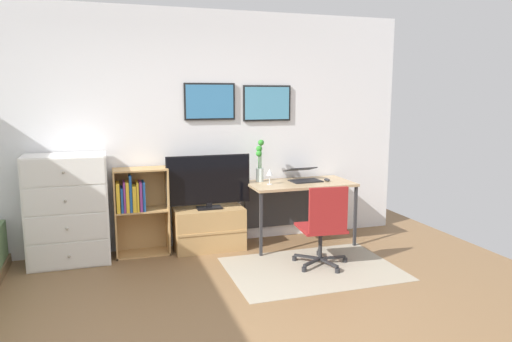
{
  "coord_description": "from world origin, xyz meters",
  "views": [
    {
      "loc": [
        -0.5,
        -2.97,
        1.76
      ],
      "look_at": [
        0.93,
        1.5,
        0.99
      ],
      "focal_mm": 33.16,
      "sensor_mm": 36.0,
      "label": 1
    }
  ],
  "objects_px": {
    "bookshelf": "(137,205)",
    "wine_glass": "(270,173)",
    "tv_stand": "(209,229)",
    "laptop": "(303,175)",
    "office_chair": "(324,224)",
    "desk": "(297,192)",
    "dresser": "(68,210)",
    "bamboo_vase": "(260,163)",
    "computer_mouse": "(327,180)",
    "television": "(209,182)"
  },
  "relations": [
    {
      "from": "bookshelf",
      "to": "wine_glass",
      "type": "height_order",
      "value": "bookshelf"
    },
    {
      "from": "tv_stand",
      "to": "laptop",
      "type": "distance_m",
      "value": 1.28
    },
    {
      "from": "bookshelf",
      "to": "office_chair",
      "type": "relative_size",
      "value": 1.12
    },
    {
      "from": "tv_stand",
      "to": "desk",
      "type": "height_order",
      "value": "desk"
    },
    {
      "from": "dresser",
      "to": "bamboo_vase",
      "type": "distance_m",
      "value": 2.15
    },
    {
      "from": "computer_mouse",
      "to": "tv_stand",
      "type": "bearing_deg",
      "value": 173.49
    },
    {
      "from": "desk",
      "to": "television",
      "type": "bearing_deg",
      "value": 178.96
    },
    {
      "from": "dresser",
      "to": "television",
      "type": "bearing_deg",
      "value": -0.28
    },
    {
      "from": "computer_mouse",
      "to": "television",
      "type": "bearing_deg",
      "value": 174.4
    },
    {
      "from": "television",
      "to": "bookshelf",
      "type": "bearing_deg",
      "value": 174.66
    },
    {
      "from": "television",
      "to": "office_chair",
      "type": "height_order",
      "value": "television"
    },
    {
      "from": "laptop",
      "to": "computer_mouse",
      "type": "height_order",
      "value": "laptop"
    },
    {
      "from": "computer_mouse",
      "to": "office_chair",
      "type": "bearing_deg",
      "value": -117.67
    },
    {
      "from": "desk",
      "to": "office_chair",
      "type": "bearing_deg",
      "value": -95.16
    },
    {
      "from": "laptop",
      "to": "wine_glass",
      "type": "xyz_separation_m",
      "value": [
        -0.46,
        -0.12,
        0.07
      ]
    },
    {
      "from": "dresser",
      "to": "computer_mouse",
      "type": "distance_m",
      "value": 2.89
    },
    {
      "from": "bookshelf",
      "to": "desk",
      "type": "xyz_separation_m",
      "value": [
        1.85,
        -0.09,
        0.05
      ]
    },
    {
      "from": "desk",
      "to": "office_chair",
      "type": "relative_size",
      "value": 1.41
    },
    {
      "from": "bookshelf",
      "to": "computer_mouse",
      "type": "bearing_deg",
      "value": -5.51
    },
    {
      "from": "bookshelf",
      "to": "office_chair",
      "type": "bearing_deg",
      "value": -29.42
    },
    {
      "from": "tv_stand",
      "to": "bamboo_vase",
      "type": "bearing_deg",
      "value": 5.36
    },
    {
      "from": "dresser",
      "to": "television",
      "type": "height_order",
      "value": "dresser"
    },
    {
      "from": "wine_glass",
      "to": "bookshelf",
      "type": "bearing_deg",
      "value": 172.39
    },
    {
      "from": "television",
      "to": "desk",
      "type": "height_order",
      "value": "television"
    },
    {
      "from": "bookshelf",
      "to": "television",
      "type": "bearing_deg",
      "value": -5.34
    },
    {
      "from": "office_chair",
      "to": "laptop",
      "type": "relative_size",
      "value": 2.13
    },
    {
      "from": "tv_stand",
      "to": "bookshelf",
      "type": "bearing_deg",
      "value": 176.28
    },
    {
      "from": "dresser",
      "to": "office_chair",
      "type": "distance_m",
      "value": 2.64
    },
    {
      "from": "office_chair",
      "to": "wine_glass",
      "type": "distance_m",
      "value": 0.95
    },
    {
      "from": "office_chair",
      "to": "computer_mouse",
      "type": "height_order",
      "value": "office_chair"
    },
    {
      "from": "television",
      "to": "bamboo_vase",
      "type": "bearing_deg",
      "value": 7.38
    },
    {
      "from": "dresser",
      "to": "computer_mouse",
      "type": "height_order",
      "value": "dresser"
    },
    {
      "from": "bookshelf",
      "to": "wine_glass",
      "type": "relative_size",
      "value": 5.35
    },
    {
      "from": "tv_stand",
      "to": "bamboo_vase",
      "type": "height_order",
      "value": "bamboo_vase"
    },
    {
      "from": "television",
      "to": "desk",
      "type": "relative_size",
      "value": 0.78
    },
    {
      "from": "tv_stand",
      "to": "bamboo_vase",
      "type": "relative_size",
      "value": 1.58
    },
    {
      "from": "dresser",
      "to": "laptop",
      "type": "height_order",
      "value": "dresser"
    },
    {
      "from": "tv_stand",
      "to": "office_chair",
      "type": "relative_size",
      "value": 0.91
    },
    {
      "from": "television",
      "to": "laptop",
      "type": "bearing_deg",
      "value": -0.25
    },
    {
      "from": "desk",
      "to": "computer_mouse",
      "type": "distance_m",
      "value": 0.38
    },
    {
      "from": "bookshelf",
      "to": "television",
      "type": "distance_m",
      "value": 0.82
    },
    {
      "from": "wine_glass",
      "to": "tv_stand",
      "type": "bearing_deg",
      "value": 167.99
    },
    {
      "from": "television",
      "to": "laptop",
      "type": "height_order",
      "value": "television"
    },
    {
      "from": "television",
      "to": "office_chair",
      "type": "bearing_deg",
      "value": -43.22
    },
    {
      "from": "computer_mouse",
      "to": "dresser",
      "type": "bearing_deg",
      "value": 177.14
    },
    {
      "from": "tv_stand",
      "to": "television",
      "type": "relative_size",
      "value": 0.83
    },
    {
      "from": "laptop",
      "to": "computer_mouse",
      "type": "xyz_separation_m",
      "value": [
        0.25,
        -0.13,
        -0.05
      ]
    },
    {
      "from": "television",
      "to": "laptop",
      "type": "relative_size",
      "value": 2.35
    },
    {
      "from": "dresser",
      "to": "bookshelf",
      "type": "relative_size",
      "value": 1.2
    },
    {
      "from": "bookshelf",
      "to": "bamboo_vase",
      "type": "distance_m",
      "value": 1.47
    }
  ]
}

